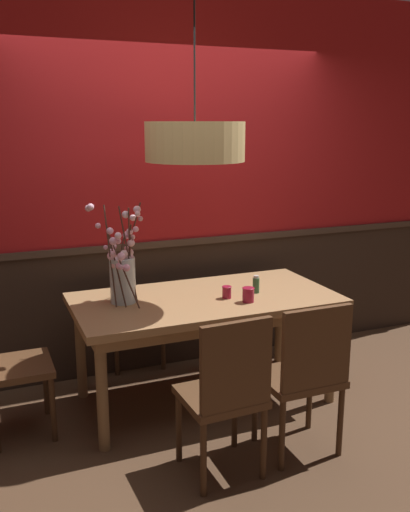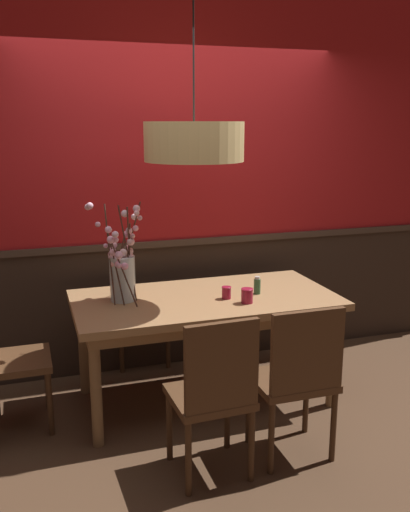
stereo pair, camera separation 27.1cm
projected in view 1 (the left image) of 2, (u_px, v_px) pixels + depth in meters
ground_plane at (205, 398)px, 4.03m from camera, size 24.00×24.00×0.00m
back_wall at (170, 185)px, 4.36m from camera, size 5.49×0.14×2.95m
dining_table at (205, 308)px, 3.87m from camera, size 1.80×0.91×0.77m
chair_head_west_end at (7, 359)px, 3.46m from camera, size 0.40×0.43×0.91m
chair_near_side_right at (305, 371)px, 3.24m from camera, size 0.45×0.39×0.95m
chair_far_side_left at (133, 302)px, 4.59m from camera, size 0.47×0.47×0.89m
chair_near_side_left at (227, 390)px, 3.02m from camera, size 0.44×0.43×0.96m
vase_with_blossoms at (123, 272)px, 3.68m from camera, size 0.37×0.40×0.68m
candle_holder_nearer_center at (248, 295)px, 3.73m from camera, size 0.08×0.08×0.10m
candle_holder_nearer_edge at (227, 292)px, 3.81m from camera, size 0.07×0.07×0.08m
condiment_bottle at (256, 285)px, 3.93m from camera, size 0.05×0.05×0.12m
pendant_lamp at (195, 142)px, 3.53m from camera, size 0.64×0.64×1.25m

